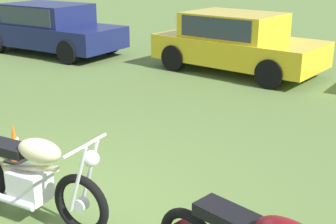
# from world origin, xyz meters

# --- Properties ---
(ground_plane) EXTENTS (120.00, 120.00, 0.00)m
(ground_plane) POSITION_xyz_m (0.00, 0.00, 0.00)
(ground_plane) COLOR #567038
(motorcycle_cream) EXTENTS (2.03, 0.64, 1.02)m
(motorcycle_cream) POSITION_xyz_m (-0.05, -0.02, 0.48)
(motorcycle_cream) COLOR black
(motorcycle_cream) RESTS_ON ground
(car_navy) EXTENTS (4.46, 2.28, 1.43)m
(car_navy) POSITION_xyz_m (-5.86, 7.15, 0.80)
(car_navy) COLOR #161E4C
(car_navy) RESTS_ON ground
(car_yellow) EXTENTS (4.32, 2.66, 1.43)m
(car_yellow) POSITION_xyz_m (-0.24, 7.31, 0.80)
(car_yellow) COLOR gold
(car_yellow) RESTS_ON ground
(traffic_cone) EXTENTS (0.25, 0.25, 0.55)m
(traffic_cone) POSITION_xyz_m (-1.24, 0.96, 0.25)
(traffic_cone) COLOR #EA590F
(traffic_cone) RESTS_ON ground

